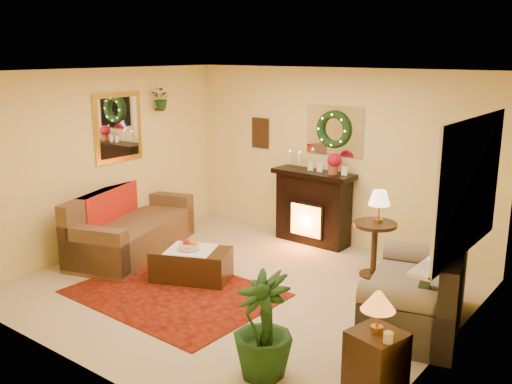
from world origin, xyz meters
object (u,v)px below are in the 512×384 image
Objects in this scene: side_table_round at (374,252)px; end_table_square at (376,358)px; coffee_table at (192,264)px; loveseat at (416,287)px; fireplace at (313,207)px; sofa at (133,223)px.

side_table_round is 2.56m from end_table_square.
side_table_round reaches higher than coffee_table.
end_table_square is at bearing -95.64° from loveseat.
side_table_round is 2.34m from coffee_table.
fireplace reaches higher than side_table_round.
sofa is 3.41m from side_table_round.
end_table_square is 3.01m from coffee_table.
coffee_table is at bearing -99.98° from fireplace.
end_table_square is 0.54× the size of coffee_table.
fireplace is 0.71× the size of loveseat.
side_table_round is at bearing 17.25° from coffee_table.
loveseat is (2.27, -1.61, -0.13)m from fireplace.
side_table_round is at bearing 116.56° from end_table_square.
fireplace reaches higher than sofa.
loveseat reaches higher than side_table_round.
loveseat is at bearing -11.69° from coffee_table.
fireplace is at bearing 130.02° from end_table_square.
sofa is at bearing 146.32° from coffee_table.
end_table_square reaches higher than coffee_table.
fireplace is at bearing 55.12° from coffee_table.
sofa is 4.11m from loveseat.
fireplace is at bearing 130.46° from loveseat.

